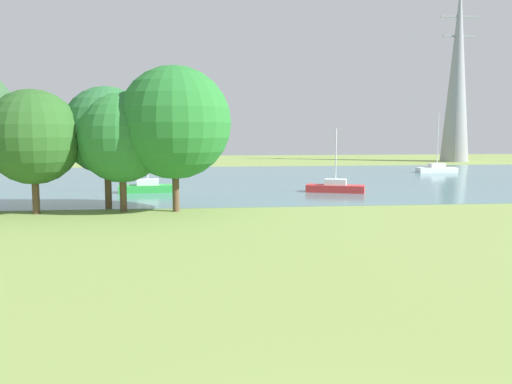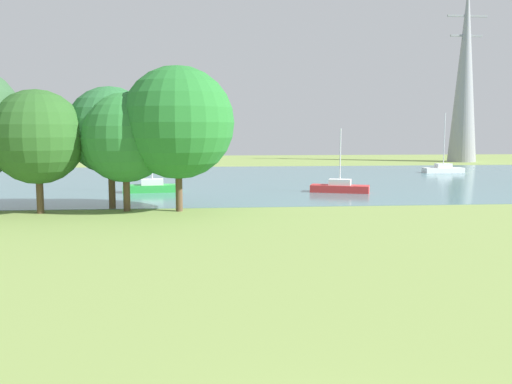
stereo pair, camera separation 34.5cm
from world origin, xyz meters
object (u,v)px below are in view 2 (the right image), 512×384
(sailboat_white, at_px, (443,169))
(tree_east_near, at_px, (37,137))
(sailboat_green, at_px, (152,187))
(electricity_pylon, at_px, (465,71))
(tree_east_far, at_px, (178,123))
(tree_mid_shore, at_px, (125,138))
(sailboat_red, at_px, (340,187))
(tree_west_far, at_px, (110,131))

(sailboat_white, height_order, tree_east_near, tree_east_near)
(sailboat_green, height_order, electricity_pylon, electricity_pylon)
(electricity_pylon, bearing_deg, sailboat_white, -120.17)
(sailboat_white, height_order, tree_east_far, tree_east_far)
(tree_east_far, height_order, electricity_pylon, electricity_pylon)
(electricity_pylon, bearing_deg, tree_mid_shore, -132.91)
(sailboat_red, distance_m, tree_east_far, 16.70)
(sailboat_red, xyz_separation_m, tree_mid_shore, (-16.20, -9.02, 4.27))
(sailboat_red, bearing_deg, tree_west_far, -155.62)
(sailboat_green, xyz_separation_m, tree_east_far, (2.72, -10.93, 5.21))
(tree_east_far, bearing_deg, sailboat_white, 43.21)
(tree_east_near, xyz_separation_m, electricity_pylon, (51.25, 49.89, 9.41))
(sailboat_white, height_order, sailboat_green, sailboat_green)
(tree_east_far, bearing_deg, tree_west_far, 161.89)
(tree_west_far, height_order, tree_east_far, tree_east_far)
(sailboat_green, relative_size, tree_east_far, 0.77)
(tree_east_far, bearing_deg, tree_east_near, -179.03)
(sailboat_green, distance_m, tree_mid_shore, 11.48)
(tree_west_far, bearing_deg, tree_east_far, -18.11)
(sailboat_green, bearing_deg, tree_mid_shore, -93.44)
(tree_mid_shore, bearing_deg, tree_east_far, -4.94)
(tree_east_near, relative_size, tree_east_far, 0.83)
(sailboat_green, xyz_separation_m, tree_west_far, (-1.76, -9.47, 4.71))
(sailboat_green, xyz_separation_m, tree_east_near, (-5.93, -11.08, 4.32))
(sailboat_white, xyz_separation_m, tree_east_far, (-30.16, -28.34, 5.21))
(tree_west_far, bearing_deg, electricity_pylon, 45.72)
(sailboat_white, height_order, electricity_pylon, electricity_pylon)
(sailboat_red, xyz_separation_m, sailboat_green, (-15.56, 1.62, 0.02))
(tree_mid_shore, height_order, tree_east_far, tree_east_far)
(tree_east_near, bearing_deg, tree_east_far, 0.97)
(sailboat_white, xyz_separation_m, tree_mid_shore, (-33.52, -28.05, 4.25))
(tree_east_far, relative_size, electricity_pylon, 0.33)
(sailboat_green, bearing_deg, sailboat_red, -5.96)
(sailboat_red, relative_size, tree_east_near, 0.68)
(tree_east_near, relative_size, tree_mid_shore, 1.02)
(sailboat_red, relative_size, sailboat_green, 0.74)
(sailboat_red, xyz_separation_m, electricity_pylon, (29.76, 40.43, 13.75))
(sailboat_white, bearing_deg, tree_east_near, -143.73)
(sailboat_white, relative_size, tree_mid_shore, 0.94)
(sailboat_red, bearing_deg, tree_east_near, -156.26)
(sailboat_red, xyz_separation_m, tree_west_far, (-17.32, -7.85, 4.73))
(tree_east_near, xyz_separation_m, tree_east_far, (8.65, 0.15, 0.89))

